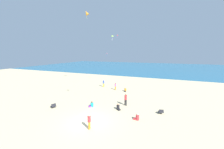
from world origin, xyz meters
TOP-DOWN VIEW (x-y plane):
  - ground_plane at (0.00, 10.00)m, footprint 120.00×120.00m
  - ocean_water at (0.00, 57.73)m, footprint 120.00×60.00m
  - beach_chair_far_left at (7.25, 4.85)m, footprint 0.70×0.74m
  - beach_chair_mid_beach at (-6.24, 1.37)m, footprint 0.83×0.81m
  - person_0 at (0.76, 12.12)m, footprint 0.42×0.66m
  - person_1 at (-1.40, 12.48)m, footprint 0.35×0.35m
  - person_2 at (-1.59, 3.51)m, footprint 0.71×0.66m
  - person_3 at (-4.58, 13.70)m, footprint 0.44×0.44m
  - person_4 at (2.59, 5.69)m, footprint 0.41×0.41m
  - person_5 at (2.05, 4.04)m, footprint 0.70×0.69m
  - person_6 at (4.83, 2.31)m, footprint 0.61×0.36m
  - person_7 at (0.86, -1.11)m, footprint 0.34×0.34m
  - kite_lime at (-3.87, 17.04)m, footprint 0.55×0.46m
  - kite_pink at (-11.73, 31.66)m, footprint 0.67×0.56m
  - kite_orange at (-8.57, 14.08)m, footprint 1.21×1.06m
  - kite_red at (-5.38, 24.87)m, footprint 0.41×0.33m

SIDE VIEW (x-z plane):
  - ground_plane at x=0.00m, z-range 0.00..0.00m
  - ocean_water at x=0.00m, z-range 0.00..0.05m
  - beach_chair_far_left at x=7.25m, z-range 0.00..0.55m
  - beach_chair_mid_beach at x=-6.24m, z-range -0.02..0.58m
  - person_6 at x=4.83m, z-range -0.10..0.66m
  - person_0 at x=0.76m, z-range -0.10..0.68m
  - person_2 at x=-1.59m, z-range -0.11..0.70m
  - person_5 at x=2.05m, z-range -0.11..0.71m
  - person_1 at x=-1.40m, z-range 0.11..1.52m
  - person_7 at x=0.86m, z-range 0.12..1.64m
  - person_3 at x=-4.58m, z-range 0.12..1.71m
  - person_4 at x=2.59m, z-range 0.13..1.84m
  - kite_pink at x=-11.73m, z-range 6.48..7.73m
  - kite_lime at x=-3.87m, z-range 10.55..11.61m
  - kite_red at x=-5.38m, z-range 11.78..12.76m
  - kite_orange at x=-8.57m, z-range 14.86..16.51m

